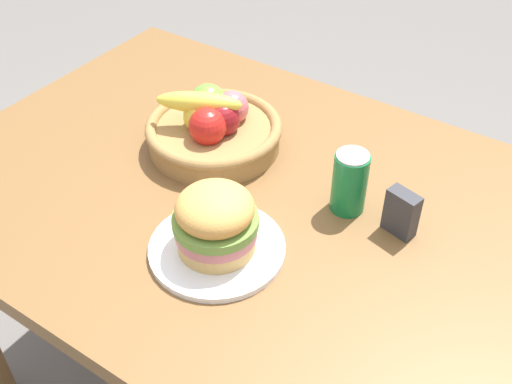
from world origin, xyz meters
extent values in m
cube|color=brown|center=(0.00, 0.00, 0.73)|extent=(1.40, 0.90, 0.04)
cylinder|color=brown|center=(-0.62, 0.37, 0.35)|extent=(0.07, 0.07, 0.71)
cylinder|color=white|center=(-0.01, -0.16, 0.76)|extent=(0.24, 0.24, 0.01)
cylinder|color=#DBAD60|center=(-0.01, -0.16, 0.78)|extent=(0.14, 0.14, 0.03)
cylinder|color=#C67075|center=(-0.01, -0.16, 0.80)|extent=(0.14, 0.14, 0.02)
cylinder|color=olive|center=(-0.01, -0.16, 0.82)|extent=(0.15, 0.15, 0.02)
ellipsoid|color=#DF9F4D|center=(-0.01, -0.16, 0.85)|extent=(0.14, 0.14, 0.07)
cylinder|color=#147238|center=(0.13, 0.07, 0.81)|extent=(0.07, 0.07, 0.12)
cylinder|color=silver|center=(0.13, 0.07, 0.87)|extent=(0.06, 0.06, 0.00)
cylinder|color=#9E7542|center=(-0.20, 0.09, 0.78)|extent=(0.28, 0.28, 0.05)
torus|color=#9E7542|center=(-0.20, 0.09, 0.80)|extent=(0.29, 0.29, 0.02)
sphere|color=maroon|center=(-0.18, 0.09, 0.83)|extent=(0.08, 0.08, 0.08)
sphere|color=#D16066|center=(-0.19, 0.14, 0.83)|extent=(0.07, 0.07, 0.07)
sphere|color=#6BAD38|center=(-0.24, 0.12, 0.83)|extent=(0.08, 0.08, 0.08)
sphere|color=gold|center=(-0.23, 0.07, 0.83)|extent=(0.07, 0.07, 0.07)
sphere|color=red|center=(-0.19, 0.05, 0.83)|extent=(0.08, 0.08, 0.08)
ellipsoid|color=yellow|center=(-0.23, 0.07, 0.86)|extent=(0.19, 0.13, 0.06)
cube|color=#333338|center=(0.23, 0.06, 0.80)|extent=(0.07, 0.04, 0.09)
camera|label=1|loc=(0.48, -0.77, 1.55)|focal=43.67mm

